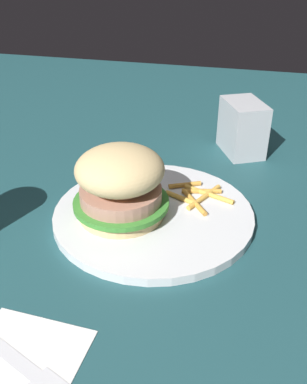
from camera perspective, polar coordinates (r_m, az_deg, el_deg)
ground_plane at (r=0.60m, az=1.49°, el=-3.28°), size 1.60×1.60×0.00m
plate at (r=0.60m, az=0.00°, el=-2.95°), size 0.28×0.28×0.01m
sandwich at (r=0.57m, az=-4.42°, el=1.21°), size 0.13×0.13×0.10m
fries_pile at (r=0.63m, az=5.84°, el=-0.38°), size 0.10×0.09×0.01m
napkin at (r=0.44m, az=-17.37°, el=-20.84°), size 0.11×0.11×0.00m
fork at (r=0.44m, az=-17.28°, el=-20.75°), size 0.17×0.08×0.00m
napkin_dispenser at (r=0.78m, az=11.73°, el=8.36°), size 0.09×0.11×0.09m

